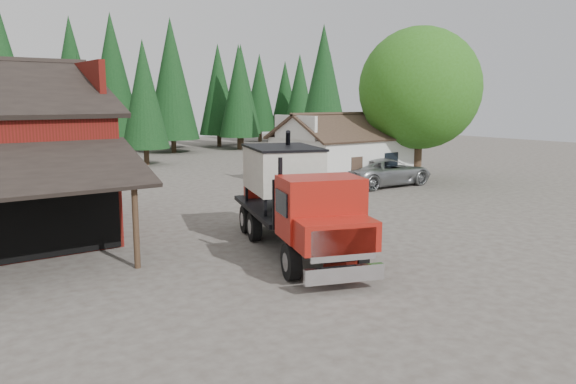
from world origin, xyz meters
TOP-DOWN VIEW (x-y plane):
  - ground at (0.00, 0.00)m, footprint 120.00×120.00m
  - farmhouse at (13.00, 13.00)m, footprint 8.60×6.42m
  - deciduous_tree at (17.01, 9.97)m, footprint 8.00×8.00m
  - conifer_backdrop at (0.00, 42.00)m, footprint 76.00×16.00m
  - near_pine_b at (6.00, 30.00)m, footprint 3.96×3.96m
  - near_pine_c at (22.00, 26.00)m, footprint 4.84×4.84m
  - near_pine_d at (-4.00, 34.00)m, footprint 5.28×5.28m
  - feed_truck at (-0.13, 0.73)m, footprint 5.57×9.83m
  - silver_car at (14.00, 10.00)m, footprint 6.58×3.29m
  - equip_box at (-0.61, -2.44)m, footprint 0.71×1.11m

SIDE VIEW (x-z plane):
  - ground at x=0.00m, z-range 0.00..0.00m
  - conifer_backdrop at x=0.00m, z-range -8.00..8.00m
  - equip_box at x=-0.61m, z-range 0.00..0.60m
  - silver_car at x=14.00m, z-range 0.00..1.79m
  - farmhouse at x=13.00m, z-range -0.66..3.99m
  - feed_truck at x=-0.13m, z-range -0.14..4.16m
  - near_pine_b at x=6.00m, z-range 0.69..11.09m
  - deciduous_tree at x=17.01m, z-range 0.81..11.01m
  - near_pine_c at x=22.00m, z-range 0.69..13.09m
  - near_pine_d at x=-4.00m, z-range 0.69..14.09m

